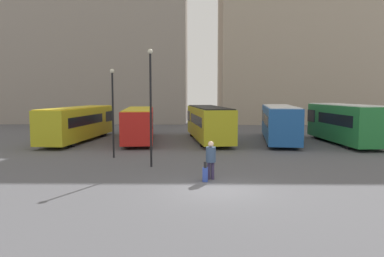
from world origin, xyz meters
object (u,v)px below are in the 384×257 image
bus_4 (344,122)px  suitcase (205,174)px  bus_2 (208,122)px  bus_3 (279,122)px  bus_1 (139,123)px  lamp_post_2 (151,99)px  lamp_post_0 (113,106)px  traveler (211,157)px  bus_0 (79,122)px

bus_4 → suitcase: (-11.83, -13.84, -1.43)m
bus_2 → bus_3: bearing=-99.2°
bus_1 → lamp_post_2: size_ratio=1.74×
lamp_post_0 → lamp_post_2: (2.81, -3.07, 0.45)m
lamp_post_0 → lamp_post_2: size_ratio=0.87×
lamp_post_0 → bus_4: bearing=22.4°
bus_2 → bus_3: (6.18, -0.22, 0.05)m
bus_2 → traveler: bus_2 is taller
bus_3 → suitcase: size_ratio=12.30×
bus_0 → lamp_post_2: lamp_post_2 is taller
traveler → suitcase: 0.92m
bus_2 → lamp_post_2: lamp_post_2 is taller
bus_3 → lamp_post_2: size_ratio=1.79×
bus_2 → bus_4: 11.34m
bus_0 → bus_1: (5.27, 0.14, -0.06)m
bus_0 → bus_1: bus_0 is taller
bus_0 → traveler: size_ratio=6.48×
bus_3 → lamp_post_0: (-12.57, -8.70, 1.66)m
suitcase → lamp_post_2: bearing=43.3°
bus_1 → bus_4: (17.30, -1.56, 0.20)m
bus_4 → traveler: bus_4 is taller
bus_2 → lamp_post_0: bearing=137.1°
bus_0 → suitcase: size_ratio=12.51×
bus_1 → suitcase: bus_1 is taller
bus_1 → lamp_post_0: 8.99m
lamp_post_0 → traveler: bearing=-45.5°
bus_2 → lamp_post_2: size_ratio=1.79×
traveler → bus_2: bearing=1.9°
bus_1 → lamp_post_0: lamp_post_0 is taller
traveler → lamp_post_2: 5.23m
bus_1 → suitcase: 16.39m
bus_1 → bus_3: 12.26m
bus_2 → lamp_post_0: (-6.40, -8.92, 1.70)m
suitcase → lamp_post_2: size_ratio=0.15×
bus_0 → traveler: bearing=-138.5°
bus_0 → bus_2: (11.36, 0.25, 0.02)m
bus_1 → traveler: bus_1 is taller
bus_4 → traveler: size_ratio=5.57×
bus_4 → suitcase: size_ratio=10.77×
bus_1 → bus_3: size_ratio=0.97×
traveler → suitcase: bearing=151.1°
bus_3 → suitcase: 16.79m
bus_4 → traveler: 17.71m
bus_0 → bus_3: bearing=-85.0°
traveler → lamp_post_2: bearing=49.6°
bus_4 → lamp_post_2: (-14.80, -10.31, 2.03)m
bus_3 → suitcase: (-6.79, -15.30, -1.35)m
bus_4 → bus_3: bearing=70.7°
suitcase → bus_2: bearing=0.9°
bus_1 → lamp_post_2: (2.50, -11.88, 2.24)m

